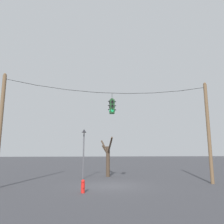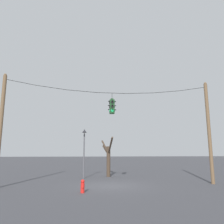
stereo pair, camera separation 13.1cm
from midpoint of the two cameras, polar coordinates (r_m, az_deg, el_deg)
ground_plane at (r=16.00m, az=-0.58°, el=-18.71°), size 200.00×200.00×0.00m
utility_pole_left at (r=16.58m, az=-27.42°, el=-3.80°), size 0.26×0.26×7.78m
utility_pole_right at (r=18.34m, az=23.72°, el=-4.62°), size 0.26×0.26×7.78m
span_wire at (r=16.34m, az=-0.47°, el=5.83°), size 15.12×0.03×0.78m
traffic_light_over_intersection at (r=16.04m, az=-0.23°, el=1.45°), size 0.58×0.58×1.55m
street_lamp at (r=19.76m, az=-7.58°, el=-8.18°), size 0.41×0.72×4.31m
bare_tree at (r=21.51m, az=-1.34°, el=-11.59°), size 0.81×3.64×3.65m
fire_hydrant at (r=13.33m, az=-7.90°, el=-18.63°), size 0.22×0.30×0.75m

